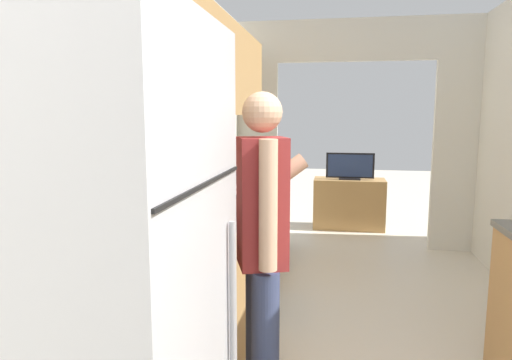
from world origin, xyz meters
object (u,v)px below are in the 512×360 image
Objects in this scene: refrigerator at (97,300)px; television at (350,167)px; tv_cabinet at (349,204)px; person at (262,254)px; range_oven at (226,250)px.

refrigerator reaches higher than television.
tv_cabinet is 0.49m from television.
person is 3.97m from television.
person reaches higher than tv_cabinet.
range_oven reaches higher than tv_cabinet.
person is at bearing -69.02° from range_oven.
refrigerator is at bearing -88.25° from range_oven.
tv_cabinet is at bearing -26.66° from person.
television is at bearing 69.74° from range_oven.
television is (0.51, 3.94, -0.03)m from person.
refrigerator is at bearing -101.18° from tv_cabinet.
refrigerator is at bearing 130.16° from person.
person is (0.42, 0.72, -0.04)m from refrigerator.
range_oven is 2.88m from television.
range_oven is 2.90m from tv_cabinet.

